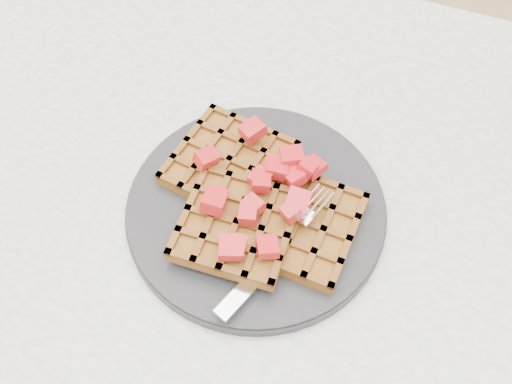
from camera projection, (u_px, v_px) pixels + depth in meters
table at (299, 261)px, 0.72m from camera, size 1.20×0.80×0.75m
plate at (256, 208)px, 0.61m from camera, size 0.28×0.28×0.02m
waffles at (255, 202)px, 0.60m from camera, size 0.22×0.20×0.03m
strawberry_pile at (256, 184)px, 0.58m from camera, size 0.15×0.15×0.02m
fork at (283, 246)px, 0.57m from camera, size 0.08×0.18×0.02m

